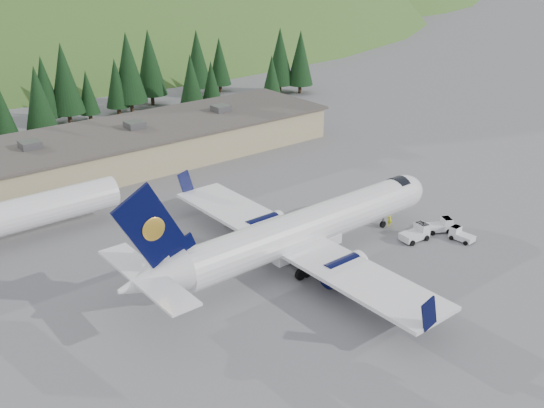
% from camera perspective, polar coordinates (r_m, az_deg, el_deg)
% --- Properties ---
extents(ground, '(600.00, 600.00, 0.00)m').
position_cam_1_polar(ground, '(62.88, 3.41, -5.06)').
color(ground, '#5D5D62').
extents(airliner, '(37.98, 35.57, 12.65)m').
position_cam_1_polar(airliner, '(60.67, 2.71, -2.58)').
color(airliner, white).
rests_on(airliner, ground).
extents(baggage_tug_a, '(3.38, 2.22, 1.73)m').
position_cam_1_polar(baggage_tug_a, '(67.97, 13.43, -2.67)').
color(baggage_tug_a, silver).
rests_on(baggage_tug_a, ground).
extents(baggage_tug_b, '(3.30, 2.75, 1.57)m').
position_cam_1_polar(baggage_tug_b, '(70.57, 15.56, -1.96)').
color(baggage_tug_b, silver).
rests_on(baggage_tug_b, ground).
extents(baggage_tug_c, '(1.76, 2.70, 1.39)m').
position_cam_1_polar(baggage_tug_c, '(69.22, 17.29, -2.77)').
color(baggage_tug_c, silver).
rests_on(baggage_tug_c, ground).
extents(terminal_building, '(71.00, 17.00, 6.10)m').
position_cam_1_polar(terminal_building, '(89.47, -15.49, 4.81)').
color(terminal_building, tan).
rests_on(terminal_building, ground).
extents(ramp_worker, '(0.78, 0.66, 1.81)m').
position_cam_1_polar(ramp_worker, '(70.46, 11.01, -1.36)').
color(ramp_worker, '#DFEA06').
rests_on(ramp_worker, ground).
extents(tree_line, '(111.79, 19.07, 14.27)m').
position_cam_1_polar(tree_line, '(108.58, -22.77, 9.83)').
color(tree_line, black).
rests_on(tree_line, ground).
extents(hills, '(614.00, 330.00, 300.00)m').
position_cam_1_polar(hills, '(287.31, -16.88, -0.68)').
color(hills, '#2F651F').
rests_on(hills, ground).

